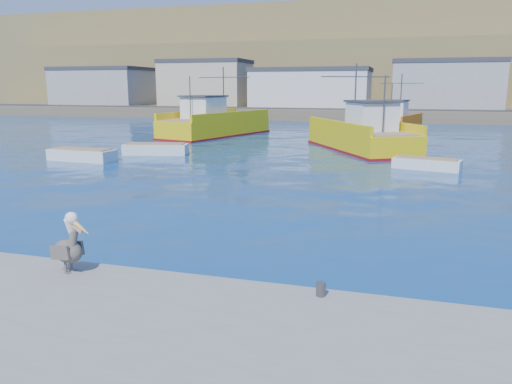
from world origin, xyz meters
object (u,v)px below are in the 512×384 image
at_px(trawler_yellow_a, 214,124).
at_px(trawler_yellow_b, 362,136).
at_px(pelican, 69,246).
at_px(skiff_mid, 427,165).
at_px(boat_orange, 396,122).
at_px(skiff_extra, 82,156).
at_px(skiff_left, 156,150).

relative_size(trawler_yellow_a, trawler_yellow_b, 1.12).
xyz_separation_m(trawler_yellow_b, pelican, (-4.29, -29.51, 0.05)).
height_order(skiff_mid, pelican, pelican).
bearing_deg(trawler_yellow_a, pelican, -73.90).
bearing_deg(boat_orange, trawler_yellow_a, -149.53).
relative_size(boat_orange, skiff_extra, 2.06).
xyz_separation_m(trawler_yellow_b, boat_orange, (2.24, 17.71, -0.02)).
relative_size(trawler_yellow_b, skiff_extra, 2.72).
distance_m(trawler_yellow_a, skiff_extra, 18.58).
relative_size(trawler_yellow_a, skiff_left, 2.97).
relative_size(skiff_left, skiff_mid, 1.18).
xyz_separation_m(boat_orange, skiff_mid, (2.23, -25.81, -0.80)).
xyz_separation_m(trawler_yellow_a, boat_orange, (17.24, 10.14, -0.10)).
xyz_separation_m(trawler_yellow_b, skiff_mid, (4.47, -8.10, -0.82)).
distance_m(trawler_yellow_a, boat_orange, 20.00).
bearing_deg(skiff_left, trawler_yellow_b, 25.26).
distance_m(skiff_mid, skiff_extra, 21.87).
xyz_separation_m(boat_orange, skiff_extra, (-19.47, -28.57, -0.75)).
bearing_deg(pelican, skiff_extra, 124.75).
distance_m(boat_orange, skiff_left, 29.29).
relative_size(boat_orange, pelican, 6.43).
bearing_deg(skiff_extra, trawler_yellow_b, 32.23).
bearing_deg(skiff_left, trawler_yellow_a, 93.84).
height_order(trawler_yellow_a, skiff_left, trawler_yellow_a).
height_order(boat_orange, skiff_left, boat_orange).
height_order(trawler_yellow_b, skiff_left, trawler_yellow_b).
height_order(trawler_yellow_a, skiff_mid, trawler_yellow_a).
xyz_separation_m(trawler_yellow_a, pelican, (10.70, -37.08, -0.03)).
height_order(trawler_yellow_a, pelican, trawler_yellow_a).
bearing_deg(skiff_mid, pelican, -112.25).
bearing_deg(boat_orange, skiff_left, -123.78).
relative_size(trawler_yellow_a, skiff_mid, 3.52).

